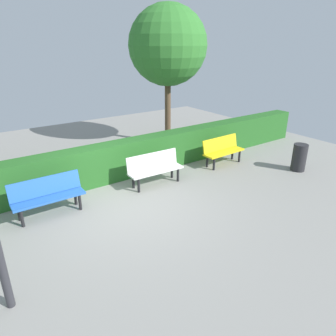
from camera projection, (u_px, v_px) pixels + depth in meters
The scene contains 7 objects.
ground_plane at pixel (126, 206), 7.42m from camera, with size 17.74×17.74×0.00m, color gray.
bench_yellow at pixel (222, 150), 9.79m from camera, with size 1.47×0.51×0.86m.
bench_white at pixel (155, 167), 8.40m from camera, with size 1.56×0.50×0.86m.
bench_blue at pixel (48, 195), 6.91m from camera, with size 1.56×0.46×0.86m.
hedge_row at pixel (135, 157), 9.05m from camera, with size 13.74×0.56×1.06m, color #266023.
tree_near at pixel (168, 46), 10.70m from camera, with size 2.74×2.74×4.89m.
trash_bin at pixel (299, 157), 9.32m from camera, with size 0.42×0.42×0.82m, color #262628.
Camera 1 is at (2.91, 5.92, 3.65)m, focal length 33.09 mm.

